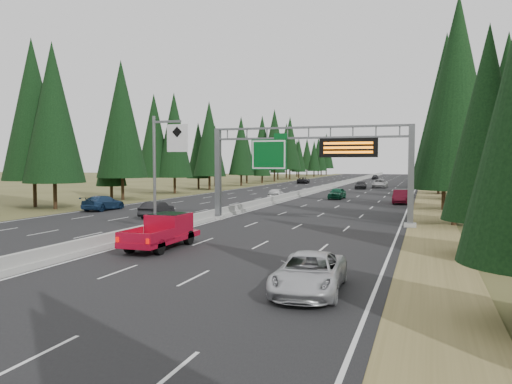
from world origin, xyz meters
TOP-DOWN VIEW (x-y plane):
  - road at (0.00, 80.00)m, footprint 32.00×260.00m
  - shoulder_right at (17.80, 80.00)m, footprint 3.60×260.00m
  - shoulder_left at (-17.80, 80.00)m, footprint 3.60×260.00m
  - median_barrier at (0.00, 80.00)m, footprint 0.70×260.00m
  - sign_gantry at (8.92, 34.88)m, footprint 16.75×0.98m
  - hov_sign_pole at (0.58, 24.97)m, footprint 2.80×0.50m
  - tree_row_right at (22.11, 70.76)m, footprint 12.37×244.93m
  - tree_row_left at (-21.99, 65.24)m, footprint 11.73×241.12m
  - silver_minivan at (13.16, 13.80)m, footprint 2.75×5.41m
  - red_pickup at (3.02, 20.97)m, footprint 2.12×5.92m
  - car_ahead_green at (5.99, 62.40)m, footprint 2.09×4.59m
  - car_ahead_dkred at (14.50, 57.19)m, footprint 1.77×4.98m
  - car_ahead_dkgrey at (5.90, 88.87)m, footprint 2.13×4.83m
  - car_ahead_white at (8.89, 94.31)m, footprint 2.71×5.86m
  - car_ahead_far at (3.46, 141.91)m, footprint 1.72×4.18m
  - car_onc_near at (-5.52, 34.74)m, footprint 1.78×4.43m
  - car_onc_blue at (-14.06, 38.71)m, footprint 2.25×5.28m
  - car_onc_white at (-1.50, 58.99)m, footprint 2.10×4.53m
  - car_onc_far at (-9.79, 109.11)m, footprint 2.91×5.49m

SIDE VIEW (x-z plane):
  - shoulder_right at x=17.80m, z-range 0.00..0.06m
  - shoulder_left at x=-17.80m, z-range 0.00..0.06m
  - road at x=0.00m, z-range 0.00..0.08m
  - median_barrier at x=0.00m, z-range -0.01..0.84m
  - car_ahead_dkgrey at x=5.90m, z-range 0.08..1.46m
  - car_ahead_far at x=3.46m, z-range 0.08..1.50m
  - car_onc_near at x=-5.52m, z-range 0.08..1.51m
  - silver_minivan at x=13.16m, z-range 0.08..1.55m
  - car_onc_far at x=-9.79m, z-range 0.08..1.55m
  - car_onc_white at x=-1.50m, z-range 0.08..1.58m
  - car_onc_blue at x=-14.06m, z-range 0.08..1.60m
  - car_ahead_green at x=5.99m, z-range 0.08..1.61m
  - car_ahead_white at x=8.89m, z-range 0.08..1.71m
  - car_ahead_dkred at x=14.50m, z-range 0.08..1.72m
  - red_pickup at x=3.02m, z-range 0.18..2.11m
  - hov_sign_pole at x=0.58m, z-range 0.72..8.72m
  - sign_gantry at x=8.92m, z-range 1.37..9.17m
  - tree_row_left at x=-21.99m, z-range -0.02..18.91m
  - tree_row_right at x=22.11m, z-range 0.05..19.04m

